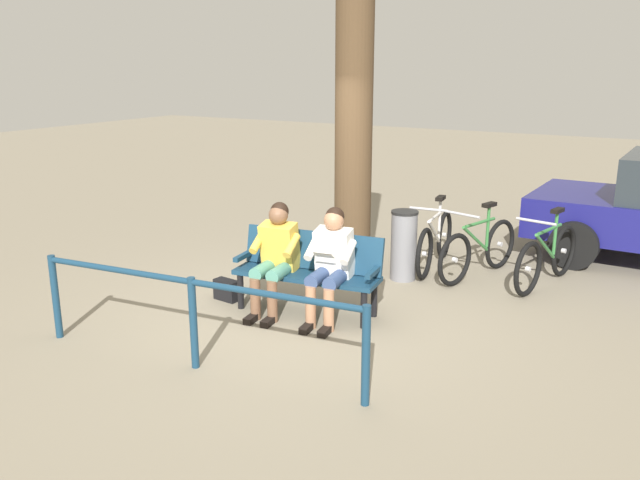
% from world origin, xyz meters
% --- Properties ---
extents(ground_plane, '(40.00, 40.00, 0.00)m').
position_xyz_m(ground_plane, '(0.00, 0.00, 0.00)').
color(ground_plane, gray).
extents(bench, '(1.65, 0.68, 0.87)m').
position_xyz_m(bench, '(0.02, -0.22, 0.51)').
color(bench, navy).
rests_on(bench, ground).
extents(person_reading, '(0.52, 0.80, 1.20)m').
position_xyz_m(person_reading, '(-0.32, -0.10, 0.66)').
color(person_reading, white).
rests_on(person_reading, ground).
extents(person_companion, '(0.52, 0.80, 1.20)m').
position_xyz_m(person_companion, '(0.32, -0.02, 0.66)').
color(person_companion, gold).
rests_on(person_companion, ground).
extents(handbag, '(0.32, 0.18, 0.24)m').
position_xyz_m(handbag, '(1.00, -0.02, 0.12)').
color(handbag, black).
rests_on(handbag, ground).
extents(tree_trunk, '(0.46, 0.46, 3.83)m').
position_xyz_m(tree_trunk, '(0.19, -1.58, 1.91)').
color(tree_trunk, '#4C3823').
rests_on(tree_trunk, ground).
extents(litter_bin, '(0.34, 0.34, 0.88)m').
position_xyz_m(litter_bin, '(-0.46, -1.73, 0.44)').
color(litter_bin, slate).
rests_on(litter_bin, ground).
extents(bicycle_purple, '(0.53, 1.65, 0.94)m').
position_xyz_m(bicycle_purple, '(-2.07, -2.38, 0.36)').
color(bicycle_purple, black).
rests_on(bicycle_purple, ground).
extents(bicycle_blue, '(0.61, 1.63, 0.94)m').
position_xyz_m(bicycle_blue, '(-1.24, -2.29, 0.36)').
color(bicycle_blue, black).
rests_on(bicycle_blue, ground).
extents(bicycle_red, '(0.48, 1.68, 0.94)m').
position_xyz_m(bicycle_red, '(-0.64, -2.37, 0.36)').
color(bicycle_red, black).
rests_on(bicycle_red, ground).
extents(railing_fence, '(3.30, 0.39, 0.85)m').
position_xyz_m(railing_fence, '(0.18, 1.50, 0.60)').
color(railing_fence, navy).
rests_on(railing_fence, ground).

